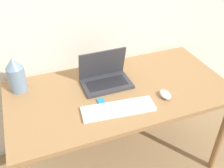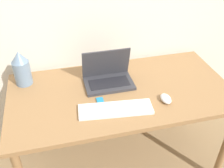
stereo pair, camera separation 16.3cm
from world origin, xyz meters
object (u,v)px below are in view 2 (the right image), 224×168
at_px(vase, 21,68).
at_px(mp3_player, 100,101).
at_px(keyboard, 116,109).
at_px(laptop, 108,76).
at_px(mouse, 166,99).

relative_size(vase, mp3_player, 3.98).
bearing_deg(keyboard, mp3_player, 124.12).
relative_size(laptop, keyboard, 0.72).
bearing_deg(mp3_player, laptop, 63.68).
xyz_separation_m(mouse, mp3_player, (-0.40, 0.10, -0.02)).
distance_m(mouse, vase, 0.97).
bearing_deg(vase, keyboard, -38.59).
relative_size(keyboard, mouse, 4.65).
bearing_deg(keyboard, vase, 141.41).
bearing_deg(mp3_player, vase, 145.32).
relative_size(laptop, mouse, 3.35).
relative_size(keyboard, vase, 1.87).
bearing_deg(vase, mp3_player, -34.68).
height_order(laptop, mouse, laptop).
bearing_deg(vase, mouse, -25.81).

